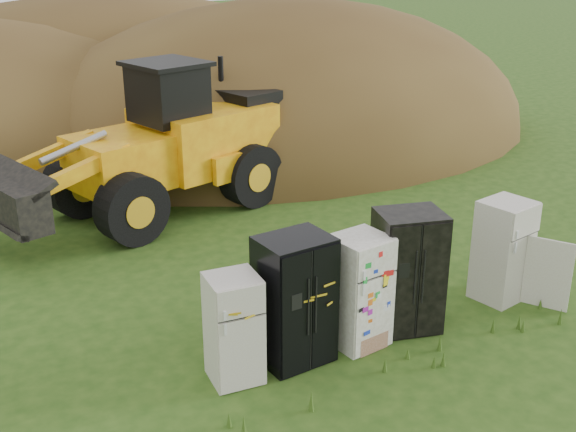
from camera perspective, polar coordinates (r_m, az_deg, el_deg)
name	(u,v)px	position (r m, az deg, el deg)	size (l,w,h in m)	color
ground	(383,333)	(11.53, 7.51, -9.12)	(120.00, 120.00, 0.00)	#244612
fridge_leftmost	(234,329)	(10.00, -4.30, -8.86)	(0.69, 0.66, 1.57)	silver
fridge_black_side	(294,300)	(10.33, 0.51, -6.65)	(1.00, 0.79, 1.92)	black
fridge_sticker	(359,291)	(10.82, 5.62, -5.90)	(0.78, 0.72, 1.74)	white
fridge_dark_mid	(408,271)	(11.32, 9.44, -4.31)	(0.99, 0.80, 1.93)	black
fridge_open_door	(503,250)	(12.63, 16.60, -2.63)	(0.79, 0.73, 1.74)	silver
wheel_loader	(138,144)	(15.76, -11.74, 5.56)	(6.87, 2.78, 3.32)	yellow
dirt_mound_right	(285,134)	(22.80, -0.22, 6.47)	(16.36, 12.00, 8.27)	#483117
dirt_mound_back	(105,111)	(26.84, -14.26, 8.07)	(20.41, 13.61, 7.98)	#483117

